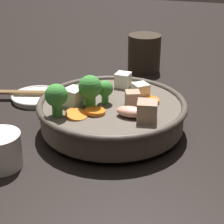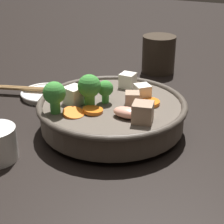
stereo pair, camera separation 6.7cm
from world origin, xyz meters
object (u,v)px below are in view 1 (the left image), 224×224
(stirfry_bowl, at_px, (111,111))
(dark_mug, at_px, (144,53))
(tea_cup, at_px, (0,150))
(side_saucer, at_px, (37,97))
(chopsticks_pair, at_px, (36,93))

(stirfry_bowl, distance_m, dark_mug, 0.34)
(stirfry_bowl, relative_size, tea_cup, 3.98)
(side_saucer, xyz_separation_m, chopsticks_pair, (0.00, -0.00, 0.01))
(stirfry_bowl, bearing_deg, tea_cup, 143.41)
(side_saucer, bearing_deg, tea_cup, -163.24)
(tea_cup, bearing_deg, dark_mug, -10.86)
(dark_mug, height_order, chopsticks_pair, dark_mug)
(tea_cup, bearing_deg, stirfry_bowl, -36.59)
(side_saucer, relative_size, dark_mug, 0.99)
(stirfry_bowl, bearing_deg, chopsticks_pair, 68.18)
(dark_mug, bearing_deg, tea_cup, 169.14)
(side_saucer, distance_m, chopsticks_pair, 0.01)
(stirfry_bowl, distance_m, tea_cup, 0.21)
(side_saucer, relative_size, tea_cup, 1.61)
(dark_mug, bearing_deg, stirfry_bowl, -175.72)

